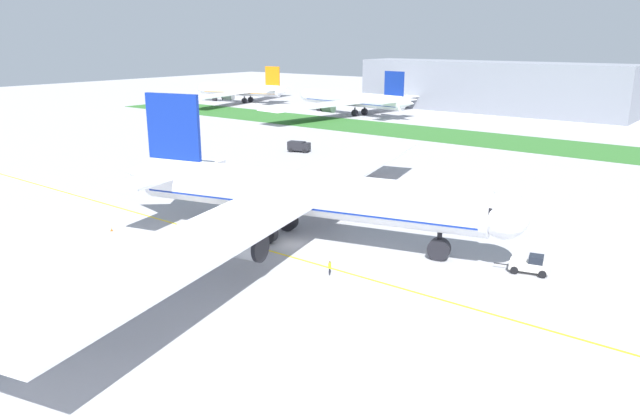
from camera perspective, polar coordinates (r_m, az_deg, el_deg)
ground_plane at (r=79.53m, az=-2.57°, el=-3.47°), size 600.00×600.00×0.00m
apron_taxi_line at (r=76.89m, az=-4.39°, el=-4.19°), size 280.00×0.36×0.01m
grass_median_strip at (r=163.11m, az=20.13°, el=5.64°), size 320.00×24.00×0.10m
airliner_foreground at (r=79.61m, az=-2.18°, el=1.37°), size 57.49×92.67×18.84m
pushback_tug at (r=73.85m, az=19.39°, el=-5.10°), size 6.28×3.35×2.24m
ground_crew_wingwalker_port at (r=83.45m, az=-13.29°, el=-2.23°), size 0.56×0.37×1.65m
ground_crew_marshaller_front at (r=69.11m, az=0.93°, el=-5.57°), size 0.42×0.57×1.74m
traffic_cone_near_nose at (r=89.78m, az=-19.21°, el=-1.90°), size 0.36×0.36×0.58m
service_truck_baggage_loader at (r=144.10m, az=-2.01°, el=5.90°), size 5.67×3.88×2.47m
service_truck_fuel_bowser at (r=115.48m, az=3.01°, el=3.46°), size 4.54×2.92×2.79m
parked_airliner_far_left at (r=258.40m, az=-7.35°, el=11.04°), size 43.48×69.33×15.13m
parked_airliner_far_centre at (r=214.43m, az=3.28°, el=10.24°), size 51.85×83.49×15.80m
terminal_building at (r=233.04m, az=15.83°, el=11.02°), size 99.28×20.00×18.00m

